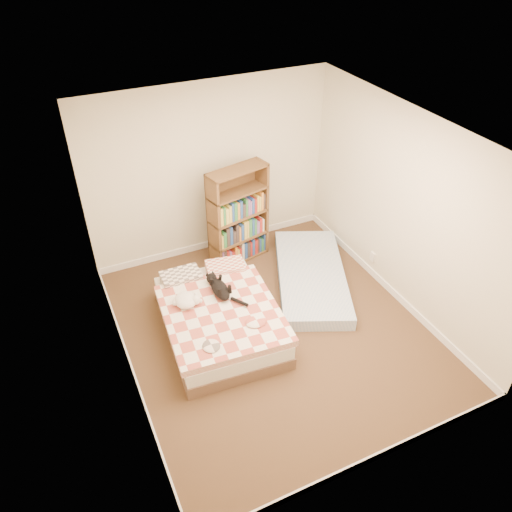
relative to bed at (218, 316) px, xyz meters
name	(u,v)px	position (x,y,z in m)	size (l,w,h in m)	color
room	(275,250)	(0.61, -0.28, 0.98)	(3.51, 4.01, 2.51)	#40311B
bed	(218,316)	(0.00, 0.00, 0.00)	(1.43, 1.88, 0.48)	brown
bookshelf	(238,226)	(0.82, 1.29, 0.32)	(0.93, 0.48, 1.44)	#51331C
floor_mattress	(311,276)	(1.50, 0.34, -0.13)	(0.89, 1.97, 0.18)	#7BA1CD
black_cat	(219,287)	(0.10, 0.18, 0.28)	(0.25, 0.70, 0.16)	black
white_dog	(187,300)	(-0.34, 0.12, 0.28)	(0.33, 0.35, 0.14)	white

